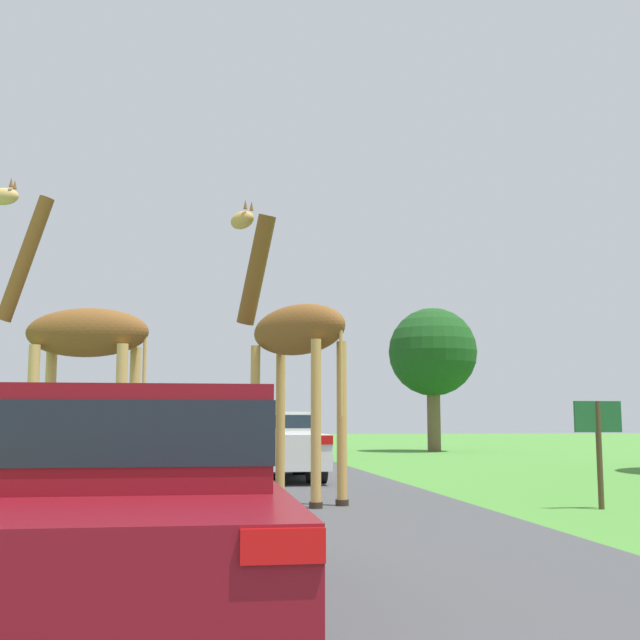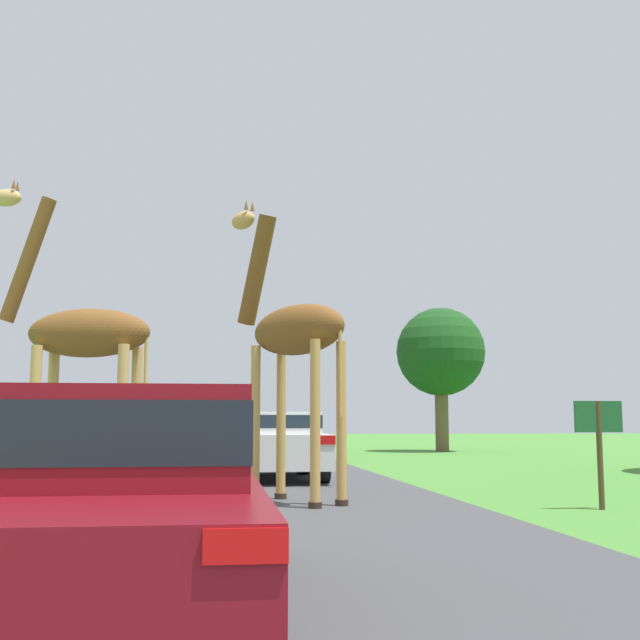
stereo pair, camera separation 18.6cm
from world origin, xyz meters
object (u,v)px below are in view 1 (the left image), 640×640
(car_far_ahead, at_px, (273,443))
(tree_right_cluster, at_px, (433,353))
(giraffe_near_road, at_px, (291,335))
(car_verge_right, at_px, (159,435))
(giraffe_companion, at_px, (80,341))
(sign_post, at_px, (598,433))
(car_lead_maroon, at_px, (135,493))
(car_queue_left, at_px, (264,434))
(car_queue_right, at_px, (187,438))

(car_far_ahead, relative_size, tree_right_cluster, 0.76)
(car_far_ahead, xyz_separation_m, tree_right_cluster, (7.89, 14.78, 3.29))
(giraffe_near_road, bearing_deg, car_verge_right, 64.01)
(giraffe_near_road, xyz_separation_m, car_verge_right, (-2.97, 18.40, -1.84))
(giraffe_companion, distance_m, tree_right_cluster, 21.83)
(giraffe_companion, bearing_deg, sign_post, -96.51)
(tree_right_cluster, bearing_deg, giraffe_companion, -121.68)
(car_lead_maroon, height_order, car_queue_left, car_queue_left)
(giraffe_near_road, bearing_deg, tree_right_cluster, 32.81)
(giraffe_near_road, distance_m, tree_right_cluster, 21.55)
(tree_right_cluster, bearing_deg, car_queue_right, -137.35)
(car_lead_maroon, relative_size, car_queue_left, 1.16)
(car_lead_maroon, bearing_deg, car_verge_right, 92.78)
(giraffe_companion, distance_m, car_far_ahead, 5.47)
(car_queue_right, height_order, car_queue_left, car_queue_left)
(car_lead_maroon, bearing_deg, car_far_ahead, 80.96)
(car_lead_maroon, distance_m, tree_right_cluster, 28.74)
(car_queue_right, bearing_deg, giraffe_companion, -99.58)
(car_queue_left, relative_size, car_verge_right, 0.91)
(car_queue_left, height_order, sign_post, car_queue_left)
(giraffe_companion, height_order, sign_post, giraffe_companion)
(car_lead_maroon, height_order, sign_post, sign_post)
(giraffe_near_road, xyz_separation_m, car_queue_left, (0.72, 15.03, -1.75))
(car_verge_right, height_order, tree_right_cluster, tree_right_cluster)
(car_far_ahead, distance_m, tree_right_cluster, 17.07)
(giraffe_near_road, xyz_separation_m, car_far_ahead, (0.18, 5.15, -1.79))
(car_lead_maroon, bearing_deg, sign_post, 42.09)
(giraffe_companion, xyz_separation_m, car_verge_right, (0.41, 17.01, -1.83))
(tree_right_cluster, bearing_deg, car_far_ahead, -118.09)
(car_queue_left, distance_m, car_far_ahead, 9.90)
(giraffe_near_road, height_order, giraffe_companion, giraffe_companion)
(car_verge_right, bearing_deg, giraffe_near_road, -80.84)
(tree_right_cluster, bearing_deg, car_lead_maroon, -110.08)
(giraffe_near_road, height_order, sign_post, giraffe_near_road)
(giraffe_near_road, distance_m, car_verge_right, 18.73)
(giraffe_companion, height_order, car_queue_right, giraffe_companion)
(giraffe_near_road, height_order, tree_right_cluster, tree_right_cluster)
(tree_right_cluster, bearing_deg, giraffe_near_road, -112.03)
(giraffe_near_road, bearing_deg, car_lead_maroon, -139.34)
(car_verge_right, relative_size, sign_post, 2.88)
(car_far_ahead, bearing_deg, giraffe_companion, -133.35)
(car_verge_right, relative_size, tree_right_cluster, 0.73)
(sign_post, bearing_deg, giraffe_companion, 159.10)
(car_far_ahead, xyz_separation_m, car_verge_right, (-3.14, 13.25, -0.05))
(giraffe_near_road, xyz_separation_m, tree_right_cluster, (8.06, 19.93, 1.50))
(car_lead_maroon, xyz_separation_m, car_far_ahead, (1.92, 12.04, 0.00))
(car_lead_maroon, xyz_separation_m, car_queue_left, (2.46, 21.92, 0.04))
(car_far_ahead, xyz_separation_m, sign_post, (4.04, -6.66, 0.29))
(car_lead_maroon, bearing_deg, car_queue_right, 90.11)
(giraffe_companion, xyz_separation_m, car_lead_maroon, (1.63, -8.28, -1.78))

